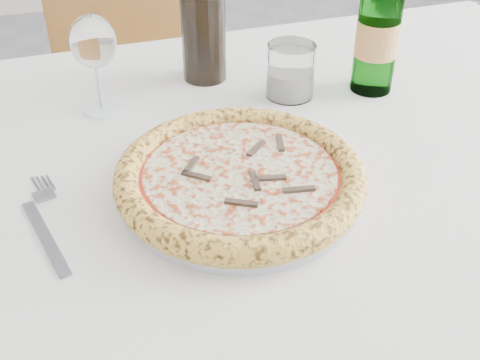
{
  "coord_description": "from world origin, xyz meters",
  "views": [
    {
      "loc": [
        -0.4,
        -0.57,
        1.22
      ],
      "look_at": [
        -0.23,
        0.03,
        0.78
      ],
      "focal_mm": 45.0,
      "sensor_mm": 36.0,
      "label": 1
    }
  ],
  "objects_px": {
    "plate": "(240,187)",
    "wine_bottle": "(202,4)",
    "dining_table": "(222,201)",
    "chair_far": "(137,65)",
    "beer_bottle": "(378,28)",
    "wine_glass": "(93,44)",
    "tumbler": "(290,74)",
    "pizza": "(240,176)"
  },
  "relations": [
    {
      "from": "dining_table",
      "to": "wine_glass",
      "type": "xyz_separation_m",
      "value": [
        -0.15,
        0.17,
        0.2
      ]
    },
    {
      "from": "wine_glass",
      "to": "wine_bottle",
      "type": "xyz_separation_m",
      "value": [
        0.18,
        0.07,
        0.02
      ]
    },
    {
      "from": "chair_far",
      "to": "pizza",
      "type": "height_order",
      "value": "chair_far"
    },
    {
      "from": "plate",
      "to": "wine_bottle",
      "type": "height_order",
      "value": "wine_bottle"
    },
    {
      "from": "chair_far",
      "to": "tumbler",
      "type": "xyz_separation_m",
      "value": [
        0.18,
        -0.68,
        0.26
      ]
    },
    {
      "from": "chair_far",
      "to": "beer_bottle",
      "type": "relative_size",
      "value": 3.48
    },
    {
      "from": "plate",
      "to": "pizza",
      "type": "xyz_separation_m",
      "value": [
        -0.0,
        -0.0,
        0.02
      ]
    },
    {
      "from": "dining_table",
      "to": "wine_bottle",
      "type": "relative_size",
      "value": 4.87
    },
    {
      "from": "chair_far",
      "to": "wine_bottle",
      "type": "distance_m",
      "value": 0.67
    },
    {
      "from": "dining_table",
      "to": "plate",
      "type": "bearing_deg",
      "value": -90.0
    },
    {
      "from": "chair_far",
      "to": "pizza",
      "type": "relative_size",
      "value": 2.89
    },
    {
      "from": "dining_table",
      "to": "pizza",
      "type": "height_order",
      "value": "pizza"
    },
    {
      "from": "pizza",
      "to": "wine_glass",
      "type": "distance_m",
      "value": 0.32
    },
    {
      "from": "wine_glass",
      "to": "tumbler",
      "type": "bearing_deg",
      "value": -6.28
    },
    {
      "from": "plate",
      "to": "beer_bottle",
      "type": "height_order",
      "value": "beer_bottle"
    },
    {
      "from": "dining_table",
      "to": "beer_bottle",
      "type": "relative_size",
      "value": 5.62
    },
    {
      "from": "plate",
      "to": "tumbler",
      "type": "distance_m",
      "value": 0.29
    },
    {
      "from": "pizza",
      "to": "beer_bottle",
      "type": "bearing_deg",
      "value": 36.99
    },
    {
      "from": "plate",
      "to": "tumbler",
      "type": "xyz_separation_m",
      "value": [
        0.15,
        0.24,
        0.03
      ]
    },
    {
      "from": "beer_bottle",
      "to": "wine_bottle",
      "type": "distance_m",
      "value": 0.29
    },
    {
      "from": "chair_far",
      "to": "plate",
      "type": "relative_size",
      "value": 3.02
    },
    {
      "from": "plate",
      "to": "chair_far",
      "type": "bearing_deg",
      "value": 91.51
    },
    {
      "from": "dining_table",
      "to": "beer_bottle",
      "type": "xyz_separation_m",
      "value": [
        0.29,
        0.12,
        0.19
      ]
    },
    {
      "from": "chair_far",
      "to": "dining_table",
      "type": "bearing_deg",
      "value": -88.3
    },
    {
      "from": "chair_far",
      "to": "wine_bottle",
      "type": "height_order",
      "value": "wine_bottle"
    },
    {
      "from": "plate",
      "to": "beer_bottle",
      "type": "bearing_deg",
      "value": 37.0
    },
    {
      "from": "beer_bottle",
      "to": "plate",
      "type": "bearing_deg",
      "value": -143.0
    },
    {
      "from": "chair_far",
      "to": "pizza",
      "type": "bearing_deg",
      "value": -88.49
    },
    {
      "from": "tumbler",
      "to": "plate",
      "type": "bearing_deg",
      "value": -122.96
    },
    {
      "from": "plate",
      "to": "wine_bottle",
      "type": "relative_size",
      "value": 1.0
    },
    {
      "from": "pizza",
      "to": "wine_glass",
      "type": "height_order",
      "value": "wine_glass"
    },
    {
      "from": "wine_bottle",
      "to": "chair_far",
      "type": "bearing_deg",
      "value": 95.95
    },
    {
      "from": "chair_far",
      "to": "beer_bottle",
      "type": "distance_m",
      "value": 0.83
    },
    {
      "from": "chair_far",
      "to": "beer_bottle",
      "type": "height_order",
      "value": "beer_bottle"
    },
    {
      "from": "wine_glass",
      "to": "beer_bottle",
      "type": "bearing_deg",
      "value": -6.46
    },
    {
      "from": "pizza",
      "to": "tumbler",
      "type": "distance_m",
      "value": 0.28
    },
    {
      "from": "dining_table",
      "to": "chair_far",
      "type": "xyz_separation_m",
      "value": [
        -0.02,
        0.81,
        -0.14
      ]
    },
    {
      "from": "chair_far",
      "to": "beer_bottle",
      "type": "xyz_separation_m",
      "value": [
        0.32,
        -0.69,
        0.33
      ]
    },
    {
      "from": "dining_table",
      "to": "plate",
      "type": "xyz_separation_m",
      "value": [
        0.0,
        -0.1,
        0.1
      ]
    },
    {
      "from": "dining_table",
      "to": "wine_glass",
      "type": "distance_m",
      "value": 0.3
    },
    {
      "from": "wine_glass",
      "to": "beer_bottle",
      "type": "xyz_separation_m",
      "value": [
        0.44,
        -0.05,
        -0.01
      ]
    },
    {
      "from": "wine_glass",
      "to": "chair_far",
      "type": "bearing_deg",
      "value": 78.97
    }
  ]
}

